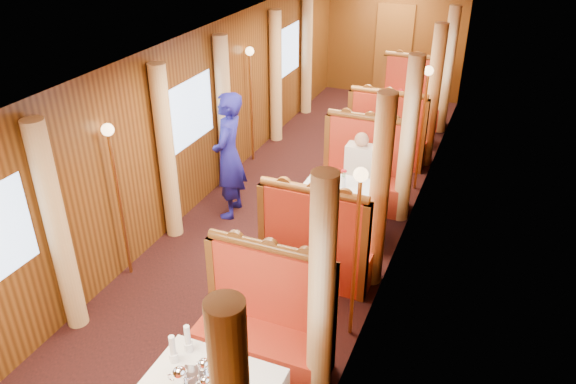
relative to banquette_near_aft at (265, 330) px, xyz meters
The scene contains 41 objects.
floor 2.63m from the banquette_near_aft, 106.79° to the left, with size 3.00×12.00×0.01m, color black, non-canonical shape.
ceiling 3.32m from the banquette_near_aft, 106.79° to the left, with size 3.00×12.00×0.01m, color silver, non-canonical shape.
wall_far 8.56m from the banquette_near_aft, 95.05° to the left, with size 3.00×2.50×0.01m, color brown, non-canonical shape.
wall_left 3.45m from the banquette_near_aft, 132.15° to the left, with size 12.00×2.50×0.01m, color brown, non-canonical shape.
wall_right 2.72m from the banquette_near_aft, 73.21° to the left, with size 12.00×2.50×0.01m, color brown, non-canonical shape.
doorway_far 8.51m from the banquette_near_aft, 95.07° to the left, with size 0.80×0.04×2.00m, color brown.
banquette_near_aft is the anchor object (origin of this frame).
table_mid 2.49m from the banquette_near_aft, 90.00° to the left, with size 1.05×0.72×0.75m, color white.
banquette_mid_fwd 1.47m from the banquette_near_aft, 90.00° to the left, with size 1.30×0.55×1.34m.
banquette_mid_aft 3.50m from the banquette_near_aft, 90.00° to the left, with size 1.30×0.55×1.34m.
table_far 5.99m from the banquette_near_aft, 90.00° to the left, with size 1.05×0.72×0.75m, color white.
banquette_far_fwd 4.97m from the banquette_near_aft, 90.00° to the left, with size 1.30×0.55×1.34m.
banquette_far_aft 7.00m from the banquette_near_aft, 90.00° to the left, with size 1.30×0.55×1.34m.
tea_tray 1.08m from the banquette_near_aft, 94.35° to the right, with size 0.34×0.26×0.01m, color silver.
teapot_left 1.23m from the banquette_near_aft, 99.38° to the right, with size 0.19×0.14×0.15m, color silver, non-canonical shape.
teapot_back 1.06m from the banquette_near_aft, 94.02° to the right, with size 0.17×0.13×0.14m, color silver, non-canonical shape.
cup_inboard 1.10m from the banquette_near_aft, 112.42° to the right, with size 0.08×0.08×0.26m.
cup_outboard 0.96m from the banquette_near_aft, 113.21° to the right, with size 0.08×0.08×0.26m.
rose_vase_mid 2.54m from the banquette_near_aft, 90.21° to the left, with size 0.06×0.06×0.36m.
rose_vase_far 5.99m from the banquette_near_aft, 90.33° to the left, with size 0.06×0.06×0.36m.
curtain_left_near_b 2.27m from the banquette_near_aft, behind, with size 0.22×0.22×2.35m, color #E2B473.
window_right_near 1.62m from the banquette_near_aft, 54.07° to the right, with size 1.20×0.90×0.01m, color #8FADD5, non-canonical shape.
curtain_right_near_b 1.01m from the banquette_near_aft, 20.40° to the right, with size 0.22×0.22×2.35m, color #E2B473.
window_left_mid 3.50m from the banquette_near_aft, 131.96° to the left, with size 1.20×0.90×0.01m, color #8FADD5, non-canonical shape.
curtain_left_mid_a 2.83m from the banquette_near_aft, 141.31° to the left, with size 0.22×0.22×2.35m, color #E2B473.
curtain_left_mid_b 3.97m from the banquette_near_aft, 123.11° to the left, with size 0.22×0.22×2.35m, color #E2B473.
window_right_mid 2.79m from the banquette_near_aft, 73.53° to the left, with size 1.20×0.90×0.01m, color #8FADD5, non-canonical shape.
curtain_right_mid_a 1.97m from the banquette_near_aft, 69.73° to the left, with size 0.22×0.22×2.35m, color #E2B473.
curtain_right_mid_b 3.41m from the banquette_near_aft, 79.08° to the left, with size 0.22×0.22×2.35m, color #E2B473.
window_left_far 6.47m from the banquette_near_aft, 110.47° to the left, with size 1.20×0.90×0.01m, color #8FADD5, non-canonical shape.
curtain_left_far_a 5.67m from the banquette_near_aft, 112.25° to the left, with size 0.22×0.22×2.35m, color #E2B473.
curtain_left_far_b 7.13m from the banquette_near_aft, 107.48° to the left, with size 0.22×0.22×2.35m, color #E2B473.
window_right_far 6.12m from the banquette_near_aft, 83.00° to the left, with size 1.20×0.90×0.01m, color #8FADD5, non-canonical shape.
curtain_right_far_a 5.30m from the banquette_near_aft, 83.10° to the left, with size 0.22×0.22×2.35m, color #E2B473.
curtain_right_far_b 6.84m from the banquette_near_aft, 84.68° to the left, with size 0.22×0.22×2.35m, color #E2B473.
sconce_left_fore 2.47m from the banquette_near_aft, 161.11° to the left, with size 0.14×0.14×1.95m.
sconce_right_fore 1.37m from the banquette_near_aft, 48.54° to the left, with size 0.14×0.14×1.95m.
sconce_left_aft 4.85m from the banquette_near_aft, 116.91° to the left, with size 0.14×0.14×1.95m.
sconce_right_aft 4.39m from the banquette_near_aft, 81.28° to the left, with size 0.14×0.14×1.95m.
steward 3.01m from the banquette_near_aft, 123.78° to the left, with size 0.66×0.43×1.82m, color navy.
passenger 3.24m from the banquette_near_aft, 90.00° to the left, with size 0.40×0.44×0.76m.
Camera 1 is at (2.50, -6.18, 4.17)m, focal length 35.00 mm.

